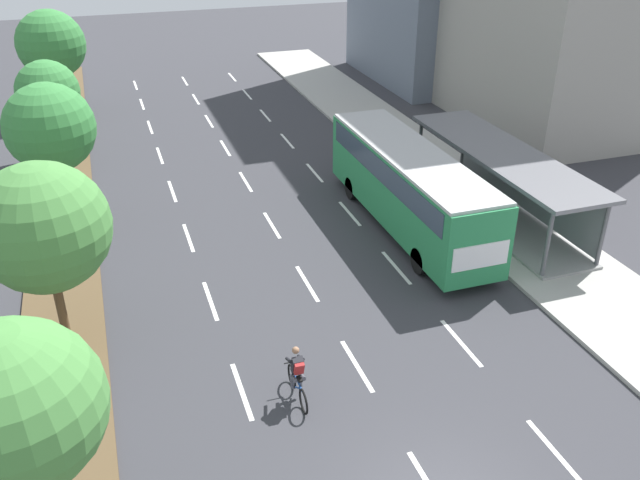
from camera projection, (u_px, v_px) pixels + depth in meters
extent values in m
cube|color=brown|center=(63.00, 205.00, 29.51)|extent=(2.60, 52.00, 0.12)
cube|color=#ADAAA3|center=(420.00, 158.00, 34.45)|extent=(4.50, 52.00, 0.15)
cube|color=white|center=(242.00, 391.00, 18.79)|extent=(0.14, 2.51, 0.01)
cube|color=white|center=(210.00, 301.00, 22.85)|extent=(0.14, 2.51, 0.01)
cube|color=white|center=(188.00, 238.00, 26.91)|extent=(0.14, 2.51, 0.01)
cube|color=white|center=(172.00, 191.00, 30.97)|extent=(0.14, 2.51, 0.01)
cube|color=white|center=(160.00, 155.00, 35.03)|extent=(0.14, 2.51, 0.01)
cube|color=white|center=(150.00, 127.00, 39.09)|extent=(0.14, 2.51, 0.01)
cube|color=white|center=(142.00, 104.00, 43.15)|extent=(0.14, 2.51, 0.01)
cube|color=white|center=(135.00, 85.00, 47.21)|extent=(0.14, 2.51, 0.01)
cube|color=white|center=(357.00, 365.00, 19.77)|extent=(0.14, 2.51, 0.01)
cube|color=white|center=(307.00, 283.00, 23.83)|extent=(0.14, 2.51, 0.01)
cube|color=white|center=(272.00, 225.00, 27.89)|extent=(0.14, 2.51, 0.01)
cube|color=white|center=(246.00, 182.00, 31.95)|extent=(0.14, 2.51, 0.01)
cube|color=white|center=(225.00, 148.00, 36.01)|extent=(0.14, 2.51, 0.01)
cube|color=white|center=(209.00, 121.00, 40.07)|extent=(0.14, 2.51, 0.01)
cube|color=white|center=(196.00, 99.00, 44.14)|extent=(0.14, 2.51, 0.01)
cube|color=white|center=(185.00, 81.00, 48.20)|extent=(0.14, 2.51, 0.01)
cube|color=white|center=(557.00, 454.00, 16.70)|extent=(0.14, 2.51, 0.01)
cube|color=white|center=(461.00, 343.00, 20.76)|extent=(0.14, 2.51, 0.01)
cube|color=white|center=(396.00, 267.00, 24.82)|extent=(0.14, 2.51, 0.01)
cube|color=white|center=(350.00, 213.00, 28.88)|extent=(0.14, 2.51, 0.01)
cube|color=white|center=(315.00, 173.00, 32.94)|extent=(0.14, 2.51, 0.01)
cube|color=white|center=(287.00, 141.00, 37.00)|extent=(0.14, 2.51, 0.01)
cube|color=white|center=(265.00, 115.00, 41.06)|extent=(0.14, 2.51, 0.01)
cube|color=white|center=(247.00, 94.00, 45.12)|extent=(0.14, 2.51, 0.01)
cube|color=white|center=(232.00, 77.00, 49.18)|extent=(0.14, 2.51, 0.01)
cube|color=gray|center=(495.00, 213.00, 28.44)|extent=(2.60, 10.56, 0.10)
cylinder|color=#56565B|center=(548.00, 243.00, 23.27)|extent=(0.16, 0.16, 2.60)
cylinder|color=#56565B|center=(420.00, 148.00, 31.66)|extent=(0.16, 0.16, 2.60)
cylinder|color=#56565B|center=(603.00, 233.00, 23.94)|extent=(0.16, 0.16, 2.60)
cylinder|color=#56565B|center=(464.00, 142.00, 32.32)|extent=(0.16, 0.16, 2.60)
cube|color=gray|center=(524.00, 181.00, 28.15)|extent=(0.10, 10.03, 2.34)
cube|color=slate|center=(503.00, 153.00, 27.14)|extent=(2.90, 10.96, 0.16)
cube|color=#28844C|center=(409.00, 187.00, 26.84)|extent=(2.50, 11.20, 2.80)
cube|color=#2D3D4C|center=(410.00, 167.00, 26.43)|extent=(2.54, 10.30, 0.90)
cube|color=#B7B7B7|center=(411.00, 153.00, 26.14)|extent=(2.45, 10.98, 0.12)
cube|color=#2D3D4C|center=(358.00, 135.00, 31.36)|extent=(2.25, 0.06, 1.54)
cube|color=white|center=(481.00, 256.00, 22.24)|extent=(2.12, 0.04, 0.90)
cylinder|color=black|center=(352.00, 188.00, 30.06)|extent=(0.30, 1.00, 1.00)
cylinder|color=black|center=(396.00, 182.00, 30.68)|extent=(0.30, 1.00, 1.00)
cylinder|color=black|center=(420.00, 261.00, 24.27)|extent=(0.30, 1.00, 1.00)
cylinder|color=black|center=(473.00, 251.00, 24.89)|extent=(0.30, 1.00, 1.00)
torus|color=black|center=(292.00, 376.00, 18.80)|extent=(0.06, 0.72, 0.72)
torus|color=black|center=(303.00, 402.00, 17.88)|extent=(0.06, 0.72, 0.72)
cylinder|color=#234C99|center=(297.00, 381.00, 18.21)|extent=(0.05, 0.94, 0.05)
cylinder|color=#234C99|center=(299.00, 388.00, 18.21)|extent=(0.05, 0.57, 0.42)
cylinder|color=#234C99|center=(300.00, 385.00, 18.03)|extent=(0.04, 0.04, 0.40)
cube|color=black|center=(299.00, 379.00, 17.94)|extent=(0.12, 0.24, 0.06)
cylinder|color=black|center=(292.00, 362.00, 18.50)|extent=(0.46, 0.04, 0.04)
cube|color=black|center=(297.00, 365.00, 17.93)|extent=(0.30, 0.36, 0.59)
cube|color=#A82323|center=(299.00, 368.00, 17.79)|extent=(0.26, 0.26, 0.42)
sphere|color=#9E7051|center=(296.00, 350.00, 17.83)|extent=(0.20, 0.20, 0.20)
cylinder|color=#4C4C56|center=(294.00, 378.00, 18.06)|extent=(0.12, 0.42, 0.25)
cylinder|color=#4C4C56|center=(292.00, 382.00, 18.33)|extent=(0.10, 0.17, 0.41)
cylinder|color=#4C4C56|center=(302.00, 377.00, 18.13)|extent=(0.12, 0.42, 0.25)
cylinder|color=#4C4C56|center=(300.00, 380.00, 18.39)|extent=(0.10, 0.17, 0.41)
cylinder|color=black|center=(289.00, 360.00, 18.04)|extent=(0.09, 0.47, 0.28)
cylinder|color=black|center=(301.00, 358.00, 18.14)|extent=(0.09, 0.47, 0.28)
sphere|color=#4C8E42|center=(14.00, 408.00, 12.00)|extent=(3.35, 3.35, 3.35)
cylinder|color=brown|center=(60.00, 305.00, 20.25)|extent=(0.28, 0.28, 2.42)
sphere|color=#4C8E42|center=(43.00, 227.00, 18.99)|extent=(3.86, 3.86, 3.86)
cylinder|color=brown|center=(63.00, 193.00, 26.93)|extent=(0.28, 0.28, 2.92)
sphere|color=#38843D|center=(50.00, 128.00, 25.62)|extent=(3.48, 3.48, 3.48)
cylinder|color=brown|center=(57.00, 137.00, 33.74)|extent=(0.28, 0.28, 2.36)
sphere|color=#38843D|center=(48.00, 92.00, 32.63)|extent=(3.08, 3.08, 3.08)
cylinder|color=brown|center=(60.00, 92.00, 40.48)|extent=(0.28, 0.28, 2.69)
sphere|color=#38843D|center=(51.00, 44.00, 39.13)|extent=(3.99, 3.99, 3.99)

